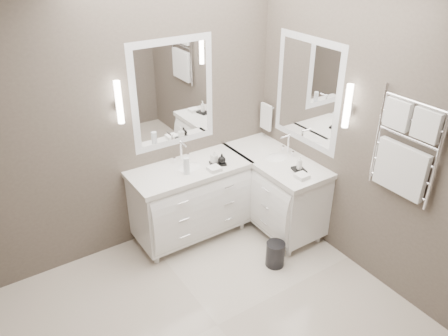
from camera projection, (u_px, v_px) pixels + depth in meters
floor at (217, 326)px, 3.74m from camera, size 3.20×3.00×0.01m
wall_back at (132, 122)px, 4.18m from camera, size 3.20×0.01×2.70m
wall_right at (369, 138)px, 3.86m from camera, size 0.01×3.00×2.70m
vanity_back at (190, 197)px, 4.61m from camera, size 1.24×0.59×0.97m
vanity_right at (274, 187)px, 4.80m from camera, size 0.59×1.24×0.97m
mirror_back at (173, 94)px, 4.29m from camera, size 0.90×0.02×1.10m
mirror_right at (307, 92)px, 4.34m from camera, size 0.02×0.90×1.10m
sconce_back at (119, 103)px, 3.95m from camera, size 0.06×0.06×0.40m
sconce_right at (347, 107)px, 3.86m from camera, size 0.06×0.06×0.40m
towel_bar_corner at (266, 116)px, 4.93m from camera, size 0.03×0.22×0.30m
towel_ladder at (404, 153)px, 3.52m from camera, size 0.06×0.58×0.90m
waste_bin at (275, 254)px, 4.35m from camera, size 0.23×0.23×0.26m
amenity_tray_back at (218, 163)px, 4.48m from camera, size 0.18×0.16×0.02m
amenity_tray_right at (299, 170)px, 4.36m from camera, size 0.14×0.17×0.02m
water_bottle at (187, 166)px, 4.27m from camera, size 0.08×0.08×0.18m
soap_bottle_a at (214, 157)px, 4.44m from camera, size 0.07×0.07×0.13m
soap_bottle_b at (222, 158)px, 4.44m from camera, size 0.09×0.09×0.10m
soap_bottle_c at (300, 163)px, 4.32m from camera, size 0.06×0.06×0.14m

